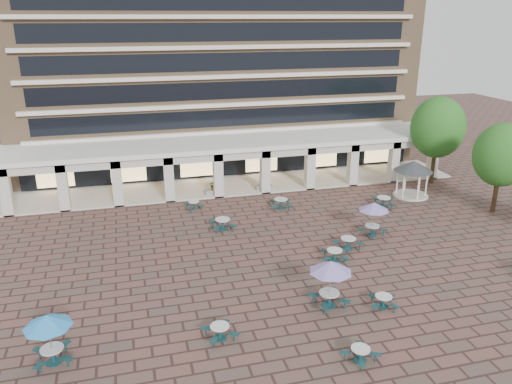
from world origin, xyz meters
TOP-DOWN VIEW (x-y plane):
  - ground at (0.00, 0.00)m, footprint 120.00×120.00m
  - apartment_building at (0.00, 25.47)m, footprint 40.00×15.50m
  - retail_arcade at (0.00, 14.80)m, footprint 42.00×6.60m
  - picnic_table_1 at (0.05, -11.00)m, footprint 1.85×1.85m
  - picnic_table_2 at (3.24, -7.23)m, footprint 1.85×1.85m
  - picnic_table_4 at (-13.57, -7.56)m, footprint 2.17×2.17m
  - picnic_table_5 at (-5.86, -7.71)m, footprint 1.83×1.83m
  - picnic_table_6 at (0.45, -6.36)m, footprint 2.34×2.34m
  - picnic_table_7 at (4.48, -0.03)m, footprint 2.06×2.06m
  - picnic_table_8 at (-3.15, 5.29)m, footprint 1.94×1.94m
  - picnic_table_9 at (2.87, -1.46)m, footprint 1.99×1.99m
  - picnic_table_10 at (2.30, 8.29)m, footprint 2.15×2.15m
  - picnic_table_11 at (7.04, 1.48)m, footprint 2.18×2.18m
  - picnic_table_12 at (-4.62, 10.00)m, footprint 1.58×1.58m
  - picnic_table_13 at (10.65, 6.46)m, footprint 2.31×2.31m
  - gazebo at (14.26, 8.24)m, footprint 3.38×3.38m
  - tree_east_a at (18.67, 3.20)m, footprint 4.36×4.36m
  - tree_east_c at (18.13, 11.01)m, footprint 4.89×4.89m
  - planter_left at (-2.46, 12.90)m, footprint 1.50×0.78m
  - planter_right at (2.18, 12.90)m, footprint 1.50×0.74m

SIDE VIEW (x-z plane):
  - ground at x=0.00m, z-range 0.00..0.00m
  - picnic_table_12 at x=-4.62m, z-range 0.06..0.72m
  - picnic_table_1 at x=0.05m, z-range 0.07..0.74m
  - picnic_table_2 at x=3.24m, z-range 0.07..0.76m
  - picnic_table_5 at x=-5.86m, z-range 0.07..0.79m
  - picnic_table_9 at x=2.87m, z-range 0.07..0.83m
  - picnic_table_7 at x=4.48m, z-range 0.07..0.84m
  - picnic_table_10 at x=2.30m, z-range 0.08..0.91m
  - picnic_table_8 at x=-3.15m, z-range 0.08..0.92m
  - picnic_table_13 at x=10.65m, z-range 0.08..0.92m
  - planter_right at x=2.18m, z-range -0.11..1.19m
  - planter_left at x=-2.46m, z-range -0.10..1.24m
  - picnic_table_4 at x=-13.57m, z-range 0.88..3.38m
  - picnic_table_11 at x=7.04m, z-range 0.88..3.40m
  - picnic_table_6 at x=0.45m, z-range 0.94..3.64m
  - gazebo at x=14.26m, z-range 0.80..3.94m
  - retail_arcade at x=0.00m, z-range 0.80..5.20m
  - tree_east_a at x=18.67m, z-range 1.11..8.38m
  - tree_east_c at x=18.13m, z-range 1.25..9.40m
  - apartment_building at x=0.00m, z-range 0.00..25.20m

